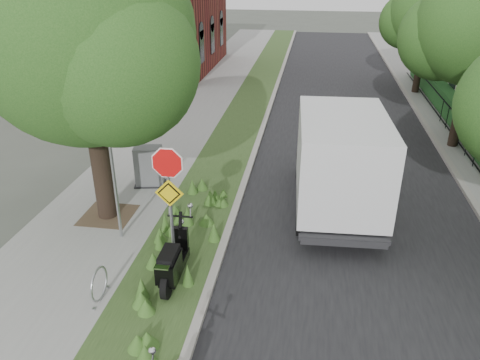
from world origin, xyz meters
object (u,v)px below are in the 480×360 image
Objects in this scene: box_truck at (339,157)px; utility_cabinet at (149,167)px; sign_assembly at (169,186)px; scooter_near at (172,266)px.

box_truck reaches higher than utility_cabinet.
sign_assembly is 5.03m from utility_cabinet.
box_truck is 4.46× the size of utility_cabinet.
box_truck is at bearing 45.69° from sign_assembly.
scooter_near is (0.08, -0.43, -1.74)m from sign_assembly.
sign_assembly is at bearing -64.52° from utility_cabinet.
box_truck is at bearing 49.34° from scooter_near.
sign_assembly is 5.43m from box_truck.
scooter_near is 5.75m from box_truck.
scooter_near is 5.20m from utility_cabinet.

